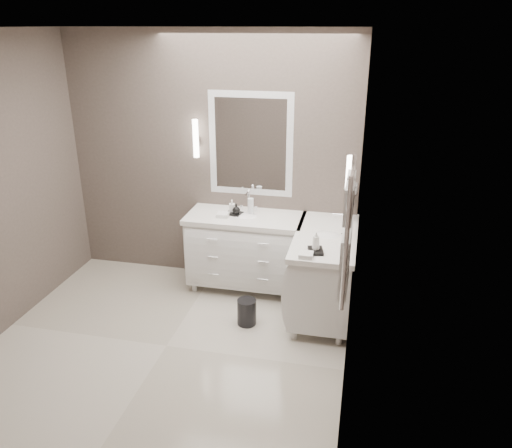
% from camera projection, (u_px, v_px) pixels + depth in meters
% --- Properties ---
extents(floor, '(3.20, 3.00, 0.01)m').
position_uv_depth(floor, '(167.00, 346.00, 4.55)').
color(floor, beige).
rests_on(floor, ground).
extents(ceiling, '(3.20, 3.00, 0.01)m').
position_uv_depth(ceiling, '(141.00, 27.00, 3.53)').
color(ceiling, white).
rests_on(ceiling, wall_back).
extents(wall_back, '(3.20, 0.01, 2.70)m').
position_uv_depth(wall_back, '(211.00, 160.00, 5.40)').
color(wall_back, '#514741').
rests_on(wall_back, floor).
extents(wall_front, '(3.20, 0.01, 2.70)m').
position_uv_depth(wall_front, '(44.00, 300.00, 2.68)').
color(wall_front, '#514741').
rests_on(wall_front, floor).
extents(wall_right, '(0.01, 3.00, 2.70)m').
position_uv_depth(wall_right, '(357.00, 223.00, 3.72)').
color(wall_right, '#514741').
rests_on(wall_right, floor).
extents(vanity_back, '(1.24, 0.59, 0.97)m').
position_uv_depth(vanity_back, '(245.00, 247.00, 5.38)').
color(vanity_back, white).
rests_on(vanity_back, floor).
extents(vanity_right, '(0.59, 1.24, 0.97)m').
position_uv_depth(vanity_right, '(324.00, 269.00, 4.91)').
color(vanity_right, white).
rests_on(vanity_right, floor).
extents(mirror_back, '(0.90, 0.02, 1.10)m').
position_uv_depth(mirror_back, '(251.00, 145.00, 5.22)').
color(mirror_back, white).
rests_on(mirror_back, wall_back).
extents(mirror_right, '(0.02, 0.90, 1.10)m').
position_uv_depth(mirror_right, '(359.00, 168.00, 4.37)').
color(mirror_right, white).
rests_on(mirror_right, wall_right).
extents(sconce_back, '(0.06, 0.06, 0.40)m').
position_uv_depth(sconce_back, '(196.00, 139.00, 5.26)').
color(sconce_back, white).
rests_on(sconce_back, wall_back).
extents(sconce_right, '(0.06, 0.06, 0.40)m').
position_uv_depth(sconce_right, '(349.00, 182.00, 3.84)').
color(sconce_right, white).
rests_on(sconce_right, wall_right).
extents(towel_bar_corner, '(0.03, 0.22, 0.30)m').
position_uv_depth(towel_bar_corner, '(352.00, 195.00, 5.05)').
color(towel_bar_corner, white).
rests_on(towel_bar_corner, wall_right).
extents(towel_ladder, '(0.06, 0.58, 0.90)m').
position_uv_depth(towel_ladder, '(347.00, 238.00, 3.35)').
color(towel_ladder, white).
rests_on(towel_ladder, wall_right).
extents(waste_bin, '(0.21, 0.21, 0.26)m').
position_uv_depth(waste_bin, '(247.00, 312.00, 4.84)').
color(waste_bin, black).
rests_on(waste_bin, floor).
extents(amenity_tray_back, '(0.19, 0.16, 0.02)m').
position_uv_depth(amenity_tray_back, '(234.00, 213.00, 5.28)').
color(amenity_tray_back, black).
rests_on(amenity_tray_back, vanity_back).
extents(amenity_tray_right, '(0.16, 0.19, 0.03)m').
position_uv_depth(amenity_tray_right, '(316.00, 251.00, 4.41)').
color(amenity_tray_right, black).
rests_on(amenity_tray_right, vanity_right).
extents(water_bottle, '(0.07, 0.07, 0.18)m').
position_uv_depth(water_bottle, '(251.00, 207.00, 5.24)').
color(water_bottle, silver).
rests_on(water_bottle, vanity_back).
extents(soap_bottle_a, '(0.07, 0.07, 0.13)m').
position_uv_depth(soap_bottle_a, '(232.00, 206.00, 5.27)').
color(soap_bottle_a, white).
rests_on(soap_bottle_a, amenity_tray_back).
extents(soap_bottle_b, '(0.10, 0.10, 0.11)m').
position_uv_depth(soap_bottle_b, '(236.00, 209.00, 5.22)').
color(soap_bottle_b, black).
rests_on(soap_bottle_b, amenity_tray_back).
extents(soap_bottle_c, '(0.07, 0.07, 0.17)m').
position_uv_depth(soap_bottle_c, '(316.00, 240.00, 4.37)').
color(soap_bottle_c, white).
rests_on(soap_bottle_c, amenity_tray_right).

